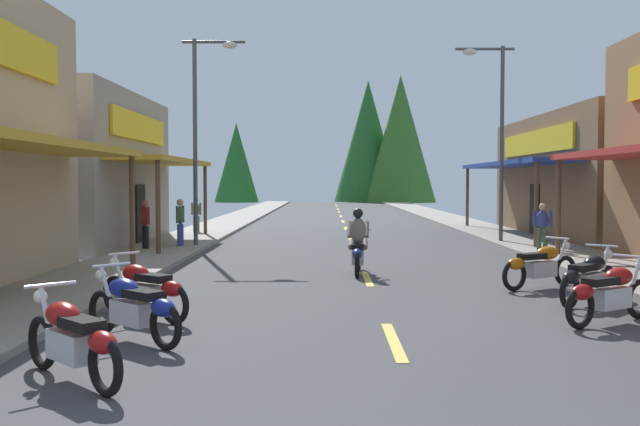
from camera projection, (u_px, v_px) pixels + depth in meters
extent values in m
cube|color=#424244|center=(347.00, 232.00, 32.43)|extent=(9.66, 89.97, 0.10)
cube|color=gray|center=(212.00, 229.00, 32.48)|extent=(2.53, 89.97, 0.12)
cube|color=gray|center=(482.00, 229.00, 32.37)|extent=(2.53, 89.97, 0.12)
cube|color=#E0C64C|center=(394.00, 341.00, 9.84)|extent=(0.16, 2.40, 0.01)
cube|color=#E0C64C|center=(367.00, 279.00, 16.17)|extent=(0.16, 2.40, 0.01)
cube|color=#E0C64C|center=(357.00, 255.00, 21.49)|extent=(0.16, 2.40, 0.01)
cube|color=#E0C64C|center=(351.00, 241.00, 26.61)|extent=(0.16, 2.40, 0.01)
cube|color=#E0C64C|center=(346.00, 229.00, 33.56)|extent=(0.16, 2.40, 0.01)
cube|color=#E0C64C|center=(343.00, 221.00, 39.69)|extent=(0.16, 2.40, 0.01)
cube|color=#E0C64C|center=(341.00, 216.00, 45.71)|extent=(0.16, 2.40, 0.01)
cube|color=#E0C64C|center=(339.00, 212.00, 52.29)|extent=(0.16, 2.40, 0.01)
cube|color=#E0C64C|center=(338.00, 209.00, 57.63)|extent=(0.16, 2.40, 0.01)
cube|color=#E0C64C|center=(337.00, 206.00, 64.12)|extent=(0.16, 2.40, 0.01)
cube|color=#E0C64C|center=(336.00, 204.00, 69.78)|extent=(0.16, 2.40, 0.01)
cube|color=gold|center=(27.00, 144.00, 13.29)|extent=(1.80, 9.48, 0.16)
cylinder|color=brown|center=(132.00, 213.00, 17.88)|extent=(0.14, 0.14, 2.82)
cube|color=gray|center=(23.00, 170.00, 24.64)|extent=(7.96, 9.38, 5.20)
cube|color=gold|center=(165.00, 161.00, 24.58)|extent=(1.80, 8.44, 0.16)
cylinder|color=brown|center=(158.00, 209.00, 20.62)|extent=(0.14, 0.14, 2.82)
cylinder|color=brown|center=(205.00, 201.00, 28.66)|extent=(0.14, 0.14, 2.82)
cube|color=yellow|center=(140.00, 127.00, 24.54)|extent=(0.10, 6.57, 0.90)
cube|color=black|center=(140.00, 215.00, 24.67)|extent=(0.08, 1.10, 2.10)
cylinder|color=brown|center=(558.00, 209.00, 20.66)|extent=(0.14, 0.14, 2.82)
cube|color=brown|center=(627.00, 177.00, 28.33)|extent=(7.20, 12.86, 4.81)
cube|color=navy|center=(513.00, 164.00, 28.35)|extent=(1.80, 11.57, 0.16)
cylinder|color=brown|center=(536.00, 206.00, 22.84)|extent=(0.14, 0.14, 2.82)
cylinder|color=brown|center=(467.00, 198.00, 34.00)|extent=(0.14, 0.14, 2.82)
cube|color=yellow|center=(535.00, 142.00, 28.31)|extent=(0.10, 9.00, 0.90)
cube|color=black|center=(534.00, 211.00, 28.42)|extent=(0.08, 1.10, 2.10)
cylinder|color=#474C51|center=(195.00, 144.00, 23.55)|extent=(0.14, 0.14, 6.85)
cylinder|color=#474C51|center=(214.00, 42.00, 23.40)|extent=(2.06, 0.10, 0.10)
ellipsoid|color=silver|center=(230.00, 45.00, 23.40)|extent=(0.50, 0.30, 0.24)
cylinder|color=#474C51|center=(502.00, 146.00, 25.16)|extent=(0.14, 0.14, 6.93)
cylinder|color=#474C51|center=(485.00, 49.00, 25.02)|extent=(2.06, 0.10, 0.10)
ellipsoid|color=silver|center=(470.00, 52.00, 25.03)|extent=(0.50, 0.30, 0.24)
torus|color=black|center=(639.00, 299.00, 11.48)|extent=(0.58, 0.44, 0.64)
torus|color=black|center=(580.00, 308.00, 10.65)|extent=(0.58, 0.44, 0.64)
cube|color=silver|center=(611.00, 298.00, 11.06)|extent=(0.74, 0.63, 0.32)
ellipsoid|color=#A51414|center=(619.00, 276.00, 11.16)|extent=(0.64, 0.58, 0.28)
cube|color=black|center=(601.00, 281.00, 10.91)|extent=(0.65, 0.57, 0.12)
ellipsoid|color=#A51414|center=(582.00, 292.00, 10.66)|extent=(0.50, 0.45, 0.24)
cylinder|color=silver|center=(634.00, 279.00, 11.40)|extent=(0.34, 0.26, 0.71)
cylinder|color=silver|center=(630.00, 256.00, 11.31)|extent=(0.37, 0.52, 0.04)
sphere|color=white|center=(640.00, 266.00, 11.48)|extent=(0.16, 0.16, 0.16)
torus|color=black|center=(607.00, 282.00, 13.39)|extent=(0.52, 0.52, 0.64)
torus|color=black|center=(570.00, 291.00, 12.34)|extent=(0.52, 0.52, 0.64)
cube|color=silver|center=(589.00, 282.00, 12.86)|extent=(0.69, 0.69, 0.32)
ellipsoid|color=black|center=(594.00, 263.00, 12.99)|extent=(0.62, 0.62, 0.28)
cube|color=black|center=(583.00, 267.00, 12.67)|extent=(0.62, 0.62, 0.12)
ellipsoid|color=black|center=(571.00, 277.00, 12.36)|extent=(0.48, 0.48, 0.24)
cylinder|color=silver|center=(604.00, 265.00, 13.29)|extent=(0.30, 0.31, 0.71)
cylinder|color=silver|center=(602.00, 246.00, 13.18)|extent=(0.45, 0.45, 0.04)
sphere|color=white|center=(608.00, 254.00, 13.39)|extent=(0.16, 0.16, 0.16)
torus|color=black|center=(565.00, 271.00, 15.14)|extent=(0.60, 0.42, 0.64)
torus|color=black|center=(514.00, 275.00, 14.36)|extent=(0.60, 0.42, 0.64)
cube|color=silver|center=(540.00, 269.00, 14.75)|extent=(0.74, 0.61, 0.32)
ellipsoid|color=#BF660C|center=(547.00, 253.00, 14.83)|extent=(0.64, 0.57, 0.28)
cube|color=black|center=(532.00, 256.00, 14.60)|extent=(0.66, 0.55, 0.12)
ellipsoid|color=#BF660C|center=(516.00, 264.00, 14.38)|extent=(0.50, 0.44, 0.24)
cylinder|color=silver|center=(561.00, 255.00, 15.06)|extent=(0.35, 0.25, 0.71)
cylinder|color=silver|center=(558.00, 238.00, 14.98)|extent=(0.35, 0.53, 0.04)
sphere|color=white|center=(566.00, 245.00, 15.13)|extent=(0.16, 0.16, 0.16)
torus|color=black|center=(42.00, 342.00, 8.37)|extent=(0.52, 0.52, 0.64)
torus|color=black|center=(105.00, 366.00, 7.30)|extent=(0.52, 0.52, 0.64)
cube|color=silver|center=(71.00, 346.00, 7.83)|extent=(0.69, 0.69, 0.32)
ellipsoid|color=#A51414|center=(63.00, 314.00, 7.96)|extent=(0.62, 0.62, 0.28)
cube|color=black|center=(82.00, 324.00, 7.64)|extent=(0.62, 0.62, 0.12)
ellipsoid|color=#A51414|center=(102.00, 343.00, 7.33)|extent=(0.48, 0.48, 0.24)
cylinder|color=silver|center=(47.00, 316.00, 8.26)|extent=(0.31, 0.30, 0.71)
cylinder|color=silver|center=(51.00, 285.00, 8.16)|extent=(0.45, 0.45, 0.04)
sphere|color=white|center=(40.00, 297.00, 8.37)|extent=(0.16, 0.16, 0.16)
torus|color=black|center=(102.00, 312.00, 10.31)|extent=(0.55, 0.50, 0.64)
torus|color=black|center=(166.00, 326.00, 9.32)|extent=(0.55, 0.50, 0.64)
cube|color=silver|center=(132.00, 313.00, 9.81)|extent=(0.71, 0.67, 0.32)
ellipsoid|color=navy|center=(124.00, 288.00, 9.93)|extent=(0.63, 0.61, 0.28)
cube|color=black|center=(143.00, 294.00, 9.63)|extent=(0.64, 0.61, 0.12)
ellipsoid|color=navy|center=(163.00, 308.00, 9.34)|extent=(0.49, 0.47, 0.24)
cylinder|color=silver|center=(107.00, 290.00, 10.21)|extent=(0.32, 0.29, 0.71)
cylinder|color=silver|center=(111.00, 265.00, 10.11)|extent=(0.42, 0.48, 0.04)
sphere|color=white|center=(101.00, 275.00, 10.31)|extent=(0.16, 0.16, 0.16)
torus|color=black|center=(115.00, 294.00, 11.93)|extent=(0.56, 0.47, 0.64)
torus|color=black|center=(174.00, 304.00, 10.99)|extent=(0.56, 0.47, 0.64)
cube|color=silver|center=(144.00, 294.00, 11.46)|extent=(0.72, 0.65, 0.32)
ellipsoid|color=#A51414|center=(136.00, 273.00, 11.57)|extent=(0.64, 0.60, 0.28)
cube|color=black|center=(153.00, 278.00, 11.29)|extent=(0.64, 0.59, 0.12)
ellipsoid|color=#A51414|center=(172.00, 289.00, 11.01)|extent=(0.49, 0.46, 0.24)
cylinder|color=silver|center=(120.00, 275.00, 11.84)|extent=(0.33, 0.28, 0.71)
cylinder|color=silver|center=(124.00, 253.00, 11.74)|extent=(0.40, 0.50, 0.04)
sphere|color=white|center=(114.00, 263.00, 11.93)|extent=(0.16, 0.16, 0.16)
torus|color=black|center=(359.00, 257.00, 17.84)|extent=(0.14, 0.65, 0.64)
torus|color=black|center=(357.00, 264.00, 16.35)|extent=(0.14, 0.65, 0.64)
cube|color=silver|center=(358.00, 257.00, 17.09)|extent=(0.33, 0.72, 0.32)
ellipsoid|color=navy|center=(358.00, 243.00, 17.28)|extent=(0.36, 0.58, 0.28)
cube|color=black|center=(358.00, 246.00, 16.83)|extent=(0.32, 0.62, 0.12)
ellipsoid|color=navy|center=(357.00, 254.00, 16.39)|extent=(0.27, 0.46, 0.24)
cylinder|color=silver|center=(359.00, 244.00, 17.70)|extent=(0.09, 0.37, 0.71)
cylinder|color=silver|center=(359.00, 230.00, 17.56)|extent=(0.60, 0.08, 0.04)
sphere|color=white|center=(359.00, 236.00, 17.85)|extent=(0.16, 0.16, 0.16)
ellipsoid|color=#726659|center=(358.00, 230.00, 16.91)|extent=(0.41, 0.41, 0.64)
sphere|color=black|center=(358.00, 213.00, 16.95)|extent=(0.24, 0.24, 0.24)
cylinder|color=#726659|center=(351.00, 244.00, 17.11)|extent=(0.17, 0.43, 0.24)
cylinder|color=#726659|center=(350.00, 229.00, 17.23)|extent=(0.14, 0.51, 0.40)
cylinder|color=#726659|center=(365.00, 245.00, 17.08)|extent=(0.17, 0.43, 0.24)
cylinder|color=#726659|center=(367.00, 230.00, 17.20)|extent=(0.14, 0.51, 0.40)
cylinder|color=#3F593F|center=(539.00, 241.00, 21.86)|extent=(0.14, 0.14, 0.78)
cylinder|color=#3F593F|center=(545.00, 241.00, 21.80)|extent=(0.14, 0.14, 0.78)
ellipsoid|color=#333F8C|center=(542.00, 219.00, 21.80)|extent=(0.42, 0.36, 0.55)
cylinder|color=#333F8C|center=(534.00, 218.00, 21.88)|extent=(0.09, 0.09, 0.52)
cylinder|color=#333F8C|center=(551.00, 219.00, 21.72)|extent=(0.09, 0.09, 0.52)
sphere|color=tan|center=(543.00, 207.00, 21.79)|extent=(0.21, 0.21, 0.21)
cylinder|color=#726659|center=(198.00, 225.00, 29.88)|extent=(0.14, 0.14, 0.77)
cylinder|color=#726659|center=(195.00, 225.00, 29.99)|extent=(0.14, 0.14, 0.77)
ellipsoid|color=#726659|center=(196.00, 209.00, 29.90)|extent=(0.44, 0.42, 0.55)
cylinder|color=#726659|center=(200.00, 209.00, 29.76)|extent=(0.09, 0.09, 0.52)
cylinder|color=#726659|center=(192.00, 209.00, 30.04)|extent=(0.09, 0.09, 0.52)
sphere|color=beige|center=(196.00, 200.00, 29.89)|extent=(0.21, 0.21, 0.21)
cylinder|color=#333F8C|center=(179.00, 237.00, 23.18)|extent=(0.14, 0.14, 0.82)
cylinder|color=#333F8C|center=(181.00, 237.00, 23.35)|extent=(0.14, 0.14, 0.82)
ellipsoid|color=#3F593F|center=(180.00, 215.00, 23.24)|extent=(0.32, 0.40, 0.58)
cylinder|color=#3F593F|center=(177.00, 215.00, 23.00)|extent=(0.09, 0.09, 0.55)
cylinder|color=#3F593F|center=(183.00, 214.00, 23.47)|extent=(0.09, 0.09, 0.55)
sphere|color=tan|center=(180.00, 202.00, 23.22)|extent=(0.22, 0.22, 0.22)
cylinder|color=black|center=(144.00, 239.00, 22.38)|extent=(0.14, 0.14, 0.83)
cylinder|color=black|center=(147.00, 239.00, 22.23)|extent=(0.14, 0.14, 0.83)
ellipsoid|color=maroon|center=(145.00, 216.00, 22.28)|extent=(0.43, 0.44, 0.59)
cylinder|color=maroon|center=(142.00, 215.00, 22.47)|extent=(0.09, 0.09, 0.56)
cylinder|color=maroon|center=(148.00, 216.00, 22.08)|extent=(0.09, 0.09, 0.56)
sphere|color=#8C664C|center=(145.00, 203.00, 22.26)|extent=(0.22, 0.22, 0.22)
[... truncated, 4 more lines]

